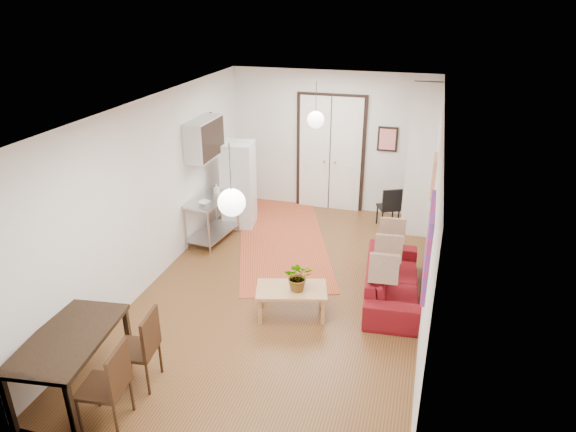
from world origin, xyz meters
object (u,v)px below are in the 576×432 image
(coffee_table, at_px, (291,292))
(black_side_chair, at_px, (389,202))
(dining_table, at_px, (69,343))
(dining_chair_far, at_px, (107,374))
(fridge, at_px, (239,185))
(sofa, at_px, (392,280))
(dining_chair_near, at_px, (139,338))
(kitchen_counter, at_px, (212,214))

(coffee_table, xyz_separation_m, black_side_chair, (1.02, 3.55, 0.11))
(dining_table, height_order, dining_chair_far, dining_chair_far)
(coffee_table, height_order, fridge, fridge)
(coffee_table, distance_m, dining_table, 2.97)
(dining_table, bearing_deg, fridge, 88.28)
(sofa, distance_m, dining_chair_near, 3.80)
(coffee_table, xyz_separation_m, fridge, (-1.84, 2.78, 0.46))
(coffee_table, distance_m, kitchen_counter, 2.83)
(dining_chair_near, bearing_deg, dining_table, -60.19)
(black_side_chair, bearing_deg, kitchen_counter, 3.16)
(coffee_table, xyz_separation_m, kitchen_counter, (-2.05, 1.94, 0.17))
(dining_chair_far, relative_size, black_side_chair, 1.16)
(dining_table, distance_m, dining_chair_far, 0.65)
(kitchen_counter, bearing_deg, fridge, 84.00)
(fridge, xyz_separation_m, black_side_chair, (2.86, 0.77, -0.35))
(coffee_table, bearing_deg, dining_chair_near, -128.68)
(dining_chair_far, xyz_separation_m, black_side_chair, (2.41, 5.93, -0.08))
(dining_chair_near, distance_m, black_side_chair, 5.81)
(coffee_table, height_order, dining_chair_near, dining_chair_near)
(fridge, xyz_separation_m, dining_chair_far, (0.45, -5.16, -0.28))
(dining_table, bearing_deg, dining_chair_far, -18.44)
(kitchen_counter, relative_size, dining_table, 0.79)
(sofa, xyz_separation_m, black_side_chair, (-0.32, 2.66, 0.20))
(black_side_chair, bearing_deg, coffee_table, 49.46)
(fridge, distance_m, dining_chair_far, 5.19)
(dining_table, xyz_separation_m, dining_chair_near, (0.60, 0.45, -0.14))
(kitchen_counter, relative_size, dining_chair_far, 1.22)
(kitchen_counter, bearing_deg, dining_table, -81.17)
(dining_table, distance_m, dining_chair_near, 0.76)
(sofa, xyz_separation_m, fridge, (-3.19, 1.90, 0.55))
(kitchen_counter, relative_size, dining_chair_near, 1.22)
(sofa, xyz_separation_m, kitchen_counter, (-3.39, 1.06, 0.25))
(coffee_table, height_order, kitchen_counter, kitchen_counter)
(dining_table, relative_size, dining_chair_far, 1.55)
(black_side_chair, bearing_deg, sofa, 72.44)
(sofa, xyz_separation_m, coffee_table, (-1.35, -0.88, 0.09))
(kitchen_counter, xyz_separation_m, dining_table, (0.06, -4.13, 0.15))
(dining_chair_near, height_order, black_side_chair, dining_chair_near)
(sofa, distance_m, fridge, 3.75)
(dining_table, bearing_deg, dining_chair_near, 36.76)
(dining_table, relative_size, dining_chair_near, 1.55)
(fridge, xyz_separation_m, dining_table, (-0.15, -4.96, -0.14))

